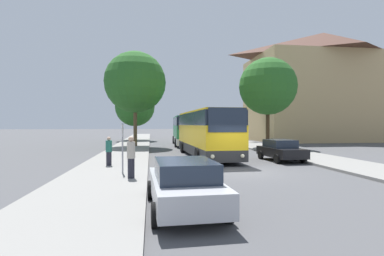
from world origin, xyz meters
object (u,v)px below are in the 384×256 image
Objects in this scene: bus_middle at (185,130)px; tree_left_near at (135,107)px; parked_car_left_curb at (184,184)px; parked_car_right_far at (212,137)px; tree_right_near at (268,86)px; tree_left_far at (135,82)px; parked_car_right_near at (281,150)px; pedestrian_waiting_near at (109,151)px; pedestrian_waiting_far at (131,157)px; bus_front at (206,133)px; bus_stop_sign at (123,142)px.

bus_middle is 1.30× the size of tree_left_near.
parked_car_right_far is (7.49, 31.81, -0.05)m from parked_car_left_curb.
tree_left_far is at bearing 167.10° from tree_right_near.
pedestrian_waiting_near reaches higher than parked_car_right_near.
pedestrian_waiting_far is at bearing -87.38° from tree_left_near.
parked_car_right_near is 0.40× the size of tree_left_far.
bus_front reaches higher than parked_car_right_far.
bus_stop_sign is (-9.82, -25.72, 0.94)m from parked_car_right_far.
bus_stop_sign is at bearing -102.37° from bus_middle.
tree_left_far reaches higher than tree_left_near.
tree_right_near reaches higher than pedestrian_waiting_near.
tree_right_near is at bearing -110.39° from parked_car_right_near.
parked_car_left_curb reaches higher than parked_car_right_far.
parked_car_left_curb is 0.50× the size of tree_right_near.
parked_car_left_curb is 25.49m from tree_left_far.
parked_car_right_far is 12.53m from tree_right_near.
pedestrian_waiting_far is 0.18× the size of tree_left_far.
bus_middle is at bearing 109.43° from pedestrian_waiting_near.
parked_car_right_far is at bearing 48.30° from bus_middle.
tree_left_far is at bearing -152.36° from bus_middle.
tree_left_near is (-3.35, 37.59, 4.44)m from parked_car_left_curb.
pedestrian_waiting_far is at bearing 73.51° from parked_car_right_far.
bus_stop_sign is at bearing -131.66° from tree_right_near.
parked_car_right_near is 11.33m from bus_stop_sign.
pedestrian_waiting_far is at bearing -87.67° from tree_left_far.
pedestrian_waiting_far is 33.22m from tree_left_near.
bus_middle is at bearing -57.61° from tree_left_near.
parked_car_right_near is 11.45m from pedestrian_waiting_near.
bus_middle is 23.22m from pedestrian_waiting_far.
bus_front is 1.14× the size of bus_middle.
bus_middle is 27.52m from parked_car_left_curb.
pedestrian_waiting_far is at bearing -120.36° from bus_front.
pedestrian_waiting_near is at bearing -144.19° from bus_front.
tree_left_near reaches higher than parked_car_left_curb.
bus_middle is 5.70× the size of pedestrian_waiting_far.
parked_car_right_near is at bearing 24.82° from bus_stop_sign.
parked_car_left_curb is 32.68m from parked_car_right_far.
tree_left_far reaches higher than parked_car_left_curb.
tree_left_far reaches higher than bus_front.
bus_front reaches higher than bus_middle.
tree_right_near reaches higher than parked_car_right_near.
tree_left_near is at bearing 139.89° from pedestrian_waiting_far.
tree_left_near is (-11.27, 26.75, 4.45)m from parked_car_right_near.
parked_car_right_near is at bearing 93.64° from parked_car_right_far.
tree_right_near reaches higher than bus_stop_sign.
pedestrian_waiting_near is 0.21× the size of tree_left_near.
bus_middle is at bearing 143.61° from tree_right_near.
parked_car_left_curb is 1.11× the size of parked_car_right_near.
bus_front is at bearing 109.05° from pedestrian_waiting_far.
parked_car_left_curb is 0.45× the size of tree_left_far.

